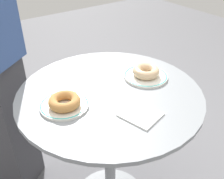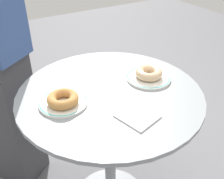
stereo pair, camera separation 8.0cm
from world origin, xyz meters
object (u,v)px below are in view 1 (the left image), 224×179
(plate_right, at_px, (146,76))
(donut_old_fashioned, at_px, (64,101))
(cafe_table, at_px, (110,132))
(paper_napkin, at_px, (141,114))
(donut_glazed, at_px, (147,72))
(plate_left, at_px, (64,105))

(plate_right, height_order, donut_old_fashioned, donut_old_fashioned)
(cafe_table, bearing_deg, paper_napkin, -89.86)
(cafe_table, relative_size, paper_napkin, 5.85)
(donut_glazed, xyz_separation_m, paper_napkin, (-0.20, -0.19, -0.03))
(cafe_table, bearing_deg, plate_left, 174.80)
(paper_napkin, bearing_deg, donut_glazed, 43.58)
(donut_glazed, bearing_deg, donut_old_fashioned, 178.09)
(plate_left, distance_m, paper_napkin, 0.30)
(plate_right, bearing_deg, donut_glazed, 0.00)
(plate_left, relative_size, donut_old_fashioned, 1.54)
(plate_left, bearing_deg, paper_napkin, -46.73)
(plate_right, xyz_separation_m, paper_napkin, (-0.20, -0.19, -0.00))
(cafe_table, height_order, donut_old_fashioned, donut_old_fashioned)
(donut_glazed, bearing_deg, plate_right, 180.00)
(plate_left, xyz_separation_m, donut_glazed, (0.41, -0.02, 0.03))
(paper_napkin, bearing_deg, plate_left, 133.27)
(plate_left, xyz_separation_m, donut_old_fashioned, (-0.00, -0.01, 0.02))
(donut_old_fashioned, xyz_separation_m, donut_glazed, (0.41, -0.01, 0.00))
(donut_old_fashioned, height_order, paper_napkin, donut_old_fashioned)
(donut_old_fashioned, bearing_deg, plate_right, -1.91)
(cafe_table, distance_m, paper_napkin, 0.31)
(donut_glazed, relative_size, paper_napkin, 0.91)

